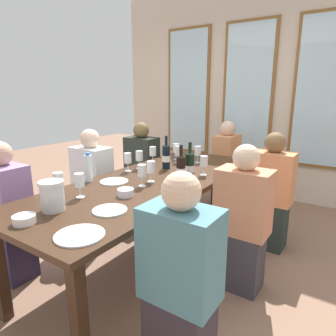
{
  "coord_description": "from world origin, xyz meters",
  "views": [
    {
      "loc": [
        1.46,
        -1.96,
        1.46
      ],
      "look_at": [
        0.0,
        0.24,
        0.79
      ],
      "focal_mm": 32.22,
      "sensor_mm": 36.0,
      "label": 1
    }
  ],
  "objects_px": {
    "wine_bottle_1": "(190,166)",
    "wine_bottle_2": "(166,156)",
    "tasting_bowl_0": "(126,192)",
    "wine_glass_4": "(198,151)",
    "seated_person_0": "(93,187)",
    "water_bottle": "(89,168)",
    "wine_glass_0": "(79,181)",
    "seated_person_6": "(226,166)",
    "white_plate_1": "(80,235)",
    "wine_glass_9": "(151,167)",
    "seated_person_5": "(180,284)",
    "wine_glass_5": "(176,149)",
    "wine_glass_2": "(128,159)",
    "wine_bottle_0": "(181,169)",
    "seated_person_3": "(271,194)",
    "wine_glass_10": "(139,157)",
    "seated_person_1": "(242,223)",
    "white_plate_0": "(114,181)",
    "seated_person_2": "(142,170)",
    "seated_person_4": "(8,215)",
    "wine_glass_1": "(153,152)",
    "wine_glass_7": "(142,171)",
    "tasting_bowl_1": "(24,219)",
    "dining_table": "(153,187)",
    "wine_glass_6": "(58,181)",
    "wine_glass_8": "(204,162)",
    "wine_glass_3": "(178,151)"
  },
  "relations": [
    {
      "from": "wine_glass_7",
      "to": "wine_glass_10",
      "type": "xyz_separation_m",
      "value": [
        -0.37,
        0.42,
        -0.0
      ]
    },
    {
      "from": "wine_bottle_1",
      "to": "wine_bottle_2",
      "type": "relative_size",
      "value": 1.02
    },
    {
      "from": "wine_glass_9",
      "to": "seated_person_0",
      "type": "distance_m",
      "value": 0.88
    },
    {
      "from": "seated_person_2",
      "to": "seated_person_4",
      "type": "xyz_separation_m",
      "value": [
        0.0,
        -1.68,
        0.0
      ]
    },
    {
      "from": "wine_glass_2",
      "to": "wine_bottle_2",
      "type": "bearing_deg",
      "value": 50.39
    },
    {
      "from": "wine_glass_7",
      "to": "seated_person_3",
      "type": "distance_m",
      "value": 1.28
    },
    {
      "from": "seated_person_6",
      "to": "wine_bottle_0",
      "type": "bearing_deg",
      "value": -80.79
    },
    {
      "from": "wine_glass_2",
      "to": "wine_glass_4",
      "type": "distance_m",
      "value": 0.76
    },
    {
      "from": "wine_glass_10",
      "to": "seated_person_1",
      "type": "xyz_separation_m",
      "value": [
        1.11,
        -0.19,
        -0.33
      ]
    },
    {
      "from": "wine_glass_5",
      "to": "white_plate_1",
      "type": "bearing_deg",
      "value": -73.14
    },
    {
      "from": "tasting_bowl_0",
      "to": "wine_glass_0",
      "type": "xyz_separation_m",
      "value": [
        -0.25,
        -0.2,
        0.09
      ]
    },
    {
      "from": "wine_glass_10",
      "to": "wine_bottle_2",
      "type": "bearing_deg",
      "value": 35.03
    },
    {
      "from": "white_plate_0",
      "to": "wine_glass_4",
      "type": "bearing_deg",
      "value": 76.42
    },
    {
      "from": "wine_glass_10",
      "to": "seated_person_0",
      "type": "height_order",
      "value": "seated_person_0"
    },
    {
      "from": "seated_person_4",
      "to": "seated_person_6",
      "type": "xyz_separation_m",
      "value": [
        0.78,
        2.42,
        0.0
      ]
    },
    {
      "from": "water_bottle",
      "to": "wine_glass_2",
      "type": "xyz_separation_m",
      "value": [
        0.05,
        0.42,
        0.0
      ]
    },
    {
      "from": "tasting_bowl_1",
      "to": "wine_glass_0",
      "type": "height_order",
      "value": "wine_glass_0"
    },
    {
      "from": "seated_person_1",
      "to": "seated_person_4",
      "type": "distance_m",
      "value": 1.8
    },
    {
      "from": "water_bottle",
      "to": "seated_person_2",
      "type": "height_order",
      "value": "seated_person_2"
    },
    {
      "from": "wine_glass_0",
      "to": "wine_glass_3",
      "type": "height_order",
      "value": "same"
    },
    {
      "from": "wine_glass_2",
      "to": "seated_person_6",
      "type": "relative_size",
      "value": 0.16
    },
    {
      "from": "wine_glass_4",
      "to": "wine_glass_5",
      "type": "height_order",
      "value": "same"
    },
    {
      "from": "wine_bottle_0",
      "to": "wine_bottle_1",
      "type": "bearing_deg",
      "value": 76.77
    },
    {
      "from": "seated_person_5",
      "to": "white_plate_1",
      "type": "bearing_deg",
      "value": -157.06
    },
    {
      "from": "dining_table",
      "to": "wine_glass_10",
      "type": "distance_m",
      "value": 0.44
    },
    {
      "from": "seated_person_0",
      "to": "water_bottle",
      "type": "bearing_deg",
      "value": -44.37
    },
    {
      "from": "tasting_bowl_0",
      "to": "wine_glass_6",
      "type": "height_order",
      "value": "wine_glass_6"
    },
    {
      "from": "dining_table",
      "to": "water_bottle",
      "type": "distance_m",
      "value": 0.55
    },
    {
      "from": "tasting_bowl_0",
      "to": "wine_glass_1",
      "type": "height_order",
      "value": "wine_glass_1"
    },
    {
      "from": "wine_bottle_1",
      "to": "water_bottle",
      "type": "relative_size",
      "value": 1.35
    },
    {
      "from": "white_plate_0",
      "to": "wine_bottle_1",
      "type": "xyz_separation_m",
      "value": [
        0.49,
        0.39,
        0.12
      ]
    },
    {
      "from": "water_bottle",
      "to": "wine_glass_1",
      "type": "relative_size",
      "value": 1.38
    },
    {
      "from": "white_plate_1",
      "to": "wine_glass_5",
      "type": "distance_m",
      "value": 1.89
    },
    {
      "from": "wine_bottle_2",
      "to": "seated_person_1",
      "type": "xyz_separation_m",
      "value": [
        0.9,
        -0.34,
        -0.33
      ]
    },
    {
      "from": "dining_table",
      "to": "seated_person_3",
      "type": "distance_m",
      "value": 1.13
    },
    {
      "from": "wine_glass_8",
      "to": "seated_person_4",
      "type": "distance_m",
      "value": 1.65
    },
    {
      "from": "wine_glass_0",
      "to": "seated_person_6",
      "type": "height_order",
      "value": "seated_person_6"
    },
    {
      "from": "tasting_bowl_0",
      "to": "seated_person_6",
      "type": "relative_size",
      "value": 0.11
    },
    {
      "from": "tasting_bowl_1",
      "to": "seated_person_6",
      "type": "bearing_deg",
      "value": 88.3
    },
    {
      "from": "tasting_bowl_0",
      "to": "wine_glass_4",
      "type": "bearing_deg",
      "value": 93.13
    },
    {
      "from": "wine_bottle_2",
      "to": "seated_person_6",
      "type": "bearing_deg",
      "value": 84.52
    },
    {
      "from": "wine_bottle_2",
      "to": "wine_glass_8",
      "type": "bearing_deg",
      "value": -2.13
    },
    {
      "from": "dining_table",
      "to": "seated_person_3",
      "type": "height_order",
      "value": "seated_person_3"
    },
    {
      "from": "water_bottle",
      "to": "seated_person_5",
      "type": "height_order",
      "value": "seated_person_5"
    },
    {
      "from": "wine_glass_2",
      "to": "wine_glass_10",
      "type": "xyz_separation_m",
      "value": [
        0.03,
        0.14,
        0.0
      ]
    },
    {
      "from": "white_plate_1",
      "to": "wine_glass_9",
      "type": "bearing_deg",
      "value": 105.51
    },
    {
      "from": "wine_glass_5",
      "to": "wine_glass_10",
      "type": "relative_size",
      "value": 1.0
    },
    {
      "from": "wine_glass_0",
      "to": "wine_glass_7",
      "type": "xyz_separation_m",
      "value": [
        0.2,
        0.44,
        0.0
      ]
    },
    {
      "from": "water_bottle",
      "to": "seated_person_3",
      "type": "relative_size",
      "value": 0.22
    },
    {
      "from": "white_plate_1",
      "to": "seated_person_3",
      "type": "relative_size",
      "value": 0.23
    }
  ]
}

